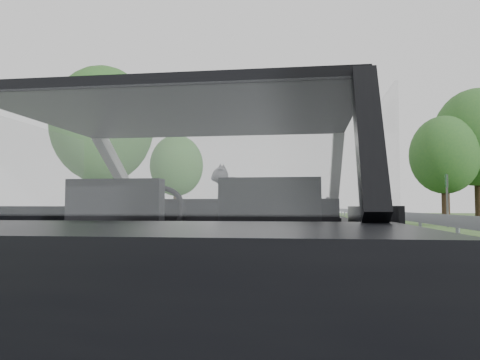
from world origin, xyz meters
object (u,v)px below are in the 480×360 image
(cat, at_px, (254,187))
(highway_sign, at_px, (447,201))
(other_car, at_px, (307,211))
(subject_car, at_px, (207,245))

(cat, relative_size, highway_sign, 0.24)
(other_car, bearing_deg, subject_car, -99.22)
(highway_sign, bearing_deg, cat, -87.99)
(subject_car, distance_m, highway_sign, 20.88)
(subject_car, height_order, cat, subject_car)
(subject_car, xyz_separation_m, cat, (0.21, 0.62, 0.36))
(subject_car, relative_size, highway_sign, 1.65)
(subject_car, height_order, other_car, subject_car)
(cat, xyz_separation_m, highway_sign, (6.72, 19.07, 0.13))
(other_car, distance_m, highway_sign, 8.78)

